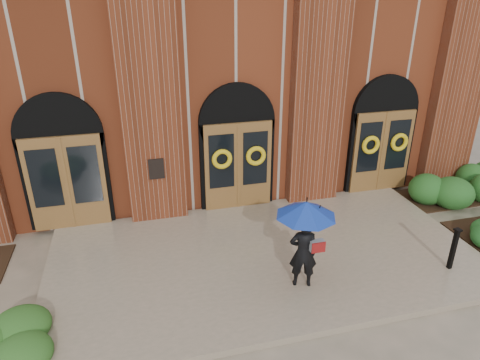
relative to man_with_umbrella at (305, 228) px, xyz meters
name	(u,v)px	position (x,y,z in m)	size (l,w,h in m)	color
ground	(267,263)	(-0.41, 1.11, -1.53)	(90.00, 90.00, 0.00)	gray
landing	(265,257)	(-0.41, 1.26, -1.45)	(10.00, 5.30, 0.15)	tan
church_building	(198,57)	(-0.41, 9.89, 1.97)	(16.20, 12.53, 7.00)	maroon
man_with_umbrella	(305,228)	(0.00, 0.00, 0.00)	(1.52, 1.52, 1.97)	black
metal_post	(454,248)	(3.46, -0.32, -0.85)	(0.15, 0.15, 1.01)	black
hedge_wall_right	(463,183)	(6.57, 3.01, -1.10)	(3.32, 1.33, 0.85)	#21521D
hedge_front_left	(16,345)	(-5.51, -0.43, -1.28)	(1.41, 1.21, 0.50)	#2A581E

